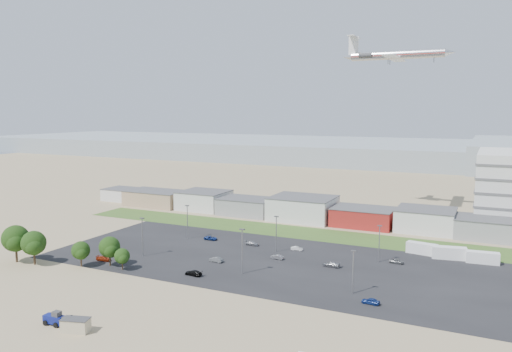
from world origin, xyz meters
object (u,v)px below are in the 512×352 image
Objects in this scene: parked_car_9 at (211,238)px; parked_car_12 at (331,264)px; portable_shed at (76,325)px; parked_car_2 at (371,301)px; box_trailer_a at (422,249)px; parked_car_11 at (297,248)px; tree_far_left at (16,241)px; parked_car_7 at (277,257)px; parked_car_8 at (397,261)px; parked_car_3 at (193,273)px; parked_car_4 at (216,260)px; telehandler at (54,318)px; parked_car_10 at (104,258)px; parked_car_6 at (252,243)px; airliner at (397,55)px.

parked_car_12 reaches higher than parked_car_9.
portable_shed is 1.34× the size of parked_car_2.
portable_shed is at bearing -170.88° from parked_car_9.
box_trailer_a reaches higher than parked_car_11.
parked_car_2 is at bearing -144.16° from parked_car_11.
tree_far_left is 3.06× the size of parked_car_7.
parked_car_9 is at bearing 95.64° from parked_car_8.
box_trailer_a is 62.59m from parked_car_3.
parked_car_2 is 62.52m from parked_car_9.
parked_car_4 is 46.15m from parked_car_8.
parked_car_4 is (7.42, 45.83, -0.69)m from telehandler.
parked_car_10 is at bearing 120.03° from parked_car_11.
tree_far_left reaches higher than telehandler.
parked_car_6 is at bearing 70.57° from portable_shed.
parked_car_3 reaches higher than parked_car_9.
parked_car_6 is (0.83, 30.03, -0.04)m from parked_car_3.
parked_car_12 is (27.49, 20.46, 0.00)m from parked_car_3.
box_trailer_a is at bearing 178.85° from parked_car_2.
portable_shed is 46.36m from parked_car_4.
airliner is at bearing -21.02° from parked_car_6.
parked_car_12 is (-14.20, -9.87, 0.01)m from parked_car_8.
parked_car_2 is 35.45m from parked_car_7.
tree_far_left is at bearing -57.74° from parked_car_4.
parked_car_9 is (-25.87, 9.54, -0.02)m from parked_car_7.
parked_car_3 is (2.12, 34.74, -0.60)m from portable_shed.
parked_car_6 is at bearing 95.91° from parked_car_8.
airliner is at bearing -18.95° from parked_car_11.
parked_car_10 is (-19.49, 34.12, -0.72)m from telehandler.
parked_car_3 is (7.91, 34.24, -0.69)m from telehandler.
tree_far_left is at bearing -141.09° from box_trailer_a.
parked_car_3 is at bearing -52.24° from parked_car_12.
parked_car_9 is (-5.29, 64.43, -0.76)m from telehandler.
parked_car_7 is at bearing -138.08° from box_trailer_a.
box_trailer_a is 107.13m from tree_far_left.
parked_car_4 reaches higher than parked_car_9.
tree_far_left is 67.41m from parked_car_7.
parked_car_6 is at bearing -48.29° from parked_car_10.
parked_car_12 reaches higher than parked_car_7.
airliner is 87.46m from parked_car_11.
parked_car_2 is at bearing 81.93° from parked_car_4.
parked_car_7 is at bearing 67.19° from telehandler.
box_trailer_a is 39.92m from parked_car_7.
parked_car_9 is at bearing -102.34° from parked_car_12.
parked_car_3 is 34.27m from parked_car_12.
telehandler is 64.65m from parked_car_9.
telehandler reaches higher than parked_car_6.
airliner is at bearing 17.08° from parked_car_8.
parked_car_11 is (22.33, 64.90, -0.78)m from telehandler.
parked_car_10 is 1.26× the size of parked_car_11.
airliner reaches higher than parked_car_9.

